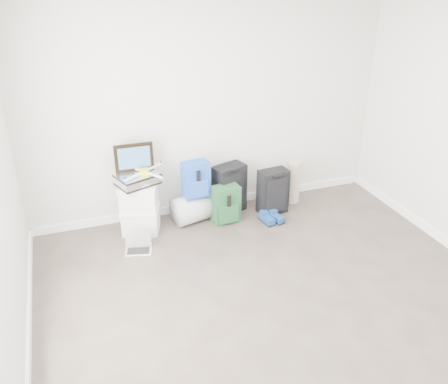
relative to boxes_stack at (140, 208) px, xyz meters
name	(u,v)px	position (x,y,z in m)	size (l,w,h in m)	color
ground	(299,333)	(0.98, -2.19, -0.31)	(5.00, 5.00, 0.00)	#39302A
room_envelope	(314,151)	(0.98, -2.17, 1.41)	(4.52, 5.02, 2.71)	silver
boxes_stack	(140,208)	(0.00, 0.00, 0.00)	(0.53, 0.47, 0.62)	silver
briefcase	(137,179)	(0.00, 0.00, 0.37)	(0.45, 0.33, 0.13)	#B2B2B7
painting	(134,157)	(0.00, 0.10, 0.60)	(0.44, 0.04, 0.33)	black
drone	(144,172)	(0.08, -0.02, 0.46)	(0.50, 0.50, 0.05)	yellow
duffel_bag	(196,207)	(0.70, 0.03, -0.14)	(0.35, 0.35, 0.57)	gray
blue_backpack	(196,180)	(0.70, -0.01, 0.25)	(0.34, 0.26, 0.44)	#173D99
large_suitcase	(229,189)	(1.17, 0.11, 0.00)	(0.46, 0.37, 0.63)	black
green_backpack	(226,205)	(1.04, -0.13, -0.08)	(0.35, 0.27, 0.47)	#163D23
carry_on	(273,192)	(1.68, -0.10, -0.02)	(0.39, 0.27, 0.58)	black
shoes	(271,219)	(1.56, -0.33, -0.27)	(0.27, 0.28, 0.09)	black
rolled_rug	(293,182)	(2.07, 0.09, -0.03)	(0.19, 0.19, 0.57)	tan
laptop	(138,246)	(-0.11, -0.41, -0.26)	(0.33, 0.27, 0.21)	silver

